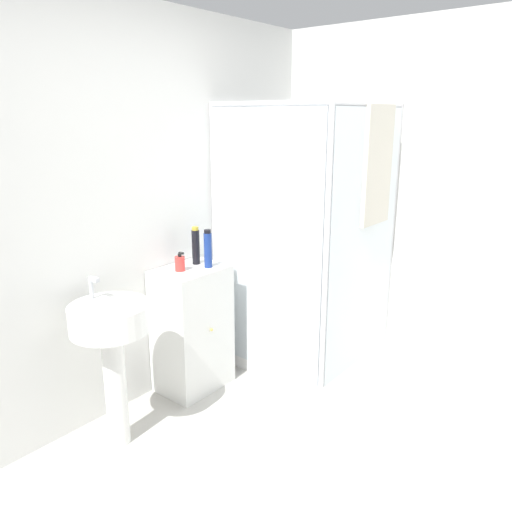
% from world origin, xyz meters
% --- Properties ---
extents(ground_plane, '(12.00, 12.00, 0.00)m').
position_xyz_m(ground_plane, '(0.00, 0.00, 0.00)').
color(ground_plane, '#B2AFA8').
extents(wall_back, '(6.40, 0.06, 2.50)m').
position_xyz_m(wall_back, '(0.00, 1.70, 1.25)').
color(wall_back, white).
rests_on(wall_back, ground_plane).
extents(wall_right, '(0.06, 6.40, 2.50)m').
position_xyz_m(wall_right, '(1.70, 0.00, 1.25)').
color(wall_right, white).
rests_on(wall_right, ground_plane).
extents(shower_enclosure, '(0.99, 1.02, 1.93)m').
position_xyz_m(shower_enclosure, '(1.12, 1.09, 0.50)').
color(shower_enclosure, white).
rests_on(shower_enclosure, ground_plane).
extents(vanity_cabinet, '(0.48, 0.37, 0.86)m').
position_xyz_m(vanity_cabinet, '(0.29, 1.49, 0.43)').
color(vanity_cabinet, silver).
rests_on(vanity_cabinet, ground_plane).
extents(sink, '(0.44, 0.44, 0.98)m').
position_xyz_m(sink, '(-0.42, 1.37, 0.66)').
color(sink, white).
rests_on(sink, ground_plane).
extents(soap_dispenser, '(0.06, 0.07, 0.13)m').
position_xyz_m(soap_dispenser, '(0.21, 1.50, 0.91)').
color(soap_dispenser, red).
rests_on(soap_dispenser, vanity_cabinet).
extents(shampoo_bottle_tall_black, '(0.05, 0.05, 0.26)m').
position_xyz_m(shampoo_bottle_tall_black, '(0.39, 1.53, 0.99)').
color(shampoo_bottle_tall_black, black).
rests_on(shampoo_bottle_tall_black, vanity_cabinet).
extents(shampoo_bottle_blue, '(0.05, 0.05, 0.26)m').
position_xyz_m(shampoo_bottle_blue, '(0.39, 1.41, 0.99)').
color(shampoo_bottle_blue, navy).
rests_on(shampoo_bottle_blue, vanity_cabinet).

